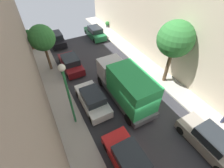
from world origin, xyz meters
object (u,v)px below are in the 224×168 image
Objects in this scene: parked_car_right_1 at (209,141)px; potted_plant_1 at (28,33)px; delivery_truck at (126,85)px; potted_plant_3 at (107,24)px; lamp_post at (67,88)px; parked_car_left_2 at (129,161)px; potted_plant_0 at (33,44)px; parked_car_left_4 at (71,63)px; street_tree_0 at (42,38)px; parked_car_left_3 at (93,100)px; street_tree_1 at (175,39)px; parked_car_right_2 at (95,33)px; parked_car_left_5 at (56,39)px.

potted_plant_1 is at bearing 109.99° from parked_car_right_1.
potted_plant_1 is at bearing 108.77° from delivery_truck.
potted_plant_3 is 0.17× the size of lamp_post.
parked_car_left_2 is 0.64× the size of delivery_truck.
delivery_truck is 14.40m from potted_plant_0.
parked_car_left_4 is at bearing 111.76° from delivery_truck.
street_tree_0 is 9.88m from potted_plant_1.
street_tree_0 is at bearing 99.10° from parked_car_left_2.
parked_car_right_1 is at bearing -98.37° from potted_plant_3.
parked_car_left_3 is 8.47m from street_tree_1.
parked_car_left_3 and parked_car_right_1 have the same top height.
street_tree_1 reaches higher than parked_car_right_2.
delivery_truck is 15.87m from potted_plant_3.
street_tree_0 is at bearing -109.73° from parked_car_left_5.
parked_car_left_3 is 7.76m from street_tree_0.
parked_car_left_2 is at bearing -90.00° from parked_car_left_4.
parked_car_right_2 is (5.40, 17.40, 0.00)m from parked_car_left_2.
parked_car_right_1 is at bearing -39.97° from lamp_post.
parked_car_left_3 is 1.00× the size of parked_car_right_2.
parked_car_left_3 is at bearing -76.41° from potted_plant_0.
delivery_truck is (2.70, -6.76, 1.07)m from parked_car_left_4.
street_tree_1 reaches higher than parked_car_left_2.
parked_car_left_4 is 6.48m from parked_car_left_5.
parked_car_left_2 is at bearing -80.90° from street_tree_0.
parked_car_right_1 is at bearing -74.55° from parked_car_left_5.
potted_plant_1 reaches higher than potted_plant_3.
potted_plant_1 is (-0.08, 3.82, -0.07)m from potted_plant_0.
potted_plant_1 is at bearing 152.16° from parked_car_right_2.
parked_car_right_2 is at bearing 33.36° from street_tree_0.
street_tree_0 is at bearing -83.46° from potted_plant_1.
parked_car_left_3 is 0.64× the size of delivery_truck.
parked_car_left_5 and parked_car_right_2 have the same top height.
parked_car_left_4 is 1.00× the size of parked_car_right_1.
parked_car_left_2 is 9.93m from street_tree_1.
street_tree_1 is (9.53, -7.31, 0.85)m from street_tree_0.
street_tree_1 reaches higher than potted_plant_1.
street_tree_0 is at bearing 142.50° from street_tree_1.
potted_plant_3 is at bearing 66.56° from parked_car_left_2.
street_tree_1 reaches higher than parked_car_left_3.
potted_plant_3 is (8.49, 1.48, -0.10)m from parked_car_left_5.
delivery_truck reaches higher than parked_car_left_4.
parked_car_right_1 is at bearing -66.79° from delivery_truck.
potted_plant_1 is (-5.78, 17.00, -1.06)m from delivery_truck.
parked_car_left_3 and parked_car_left_4 have the same top height.
parked_car_right_2 is at bearing 72.75° from parked_car_left_2.
potted_plant_3 is (0.97, 14.39, -3.95)m from street_tree_1.
potted_plant_3 is at bearing 58.66° from parked_car_left_3.
parked_car_right_2 is at bearing -7.56° from parked_car_left_5.
parked_car_left_4 is 1.00× the size of parked_car_left_5.
potted_plant_0 is 11.60m from potted_plant_3.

